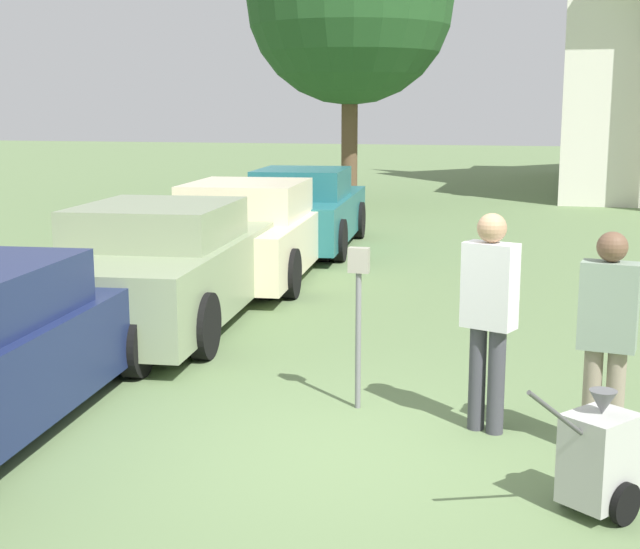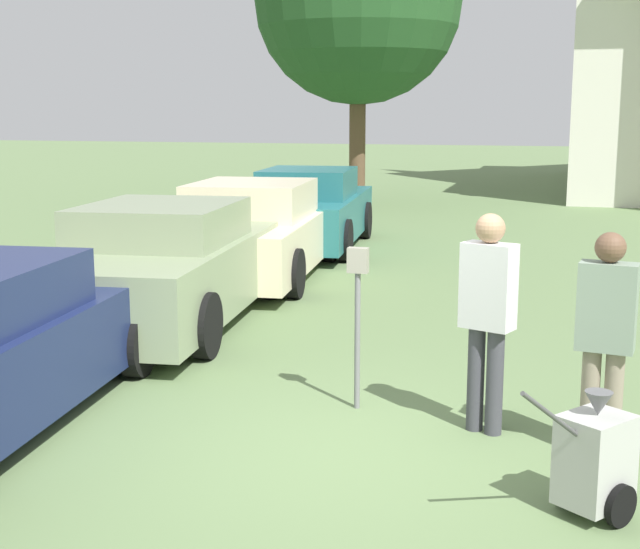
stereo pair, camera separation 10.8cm
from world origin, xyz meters
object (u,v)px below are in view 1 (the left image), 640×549
Objects in this scene: parked_car_cream at (250,233)px; parking_meter at (359,298)px; parked_car_teal at (304,211)px; parked_car_sage at (164,266)px; person_worker at (489,308)px; equipment_cart at (599,458)px; person_supervisor at (607,330)px.

parked_car_cream is 3.56× the size of parking_meter.
parked_car_teal is (-0.00, 3.08, 0.01)m from parked_car_cream.
person_worker is at bearing -40.01° from parked_car_sage.
parking_meter is 1.45× the size of equipment_cart.
parked_car_cream is 3.08m from parked_car_teal.
parked_car_cream reaches higher than equipment_cart.
parked_car_cream reaches higher than parked_car_sage.
person_supervisor is (5.07, -6.30, 0.29)m from parked_car_cream.
parked_car_sage is at bearing -95.90° from parked_car_cream.
person_worker is (4.17, -9.08, 0.33)m from parked_car_teal.
equipment_cart is at bearing -39.91° from parking_meter.
parked_car_teal is at bearing 84.12° from parked_car_cream.
person_worker is 0.95m from person_supervisor.
parked_car_teal is (0.00, 6.25, -0.00)m from parked_car_sage.
parked_car_sage is 3.95m from parking_meter.
person_worker is (4.17, -6.00, 0.34)m from parked_car_cream.
parked_car_sage is at bearing -95.89° from parked_car_teal.
person_worker reaches higher than person_supervisor.
parked_car_cream is 5.16× the size of equipment_cart.
parking_meter is at bearing -7.41° from person_supervisor.
parked_car_cream is 2.84× the size of person_worker.
parked_car_teal is 10.66m from person_supervisor.
parked_car_cream is (0.00, 3.18, -0.01)m from parked_car_sage.
person_supervisor is at bearing -16.15° from parking_meter.
parked_car_cream is at bearing -34.19° from person_worker.
parked_car_sage reaches higher than parking_meter.
person_worker reaches higher than parked_car_sage.
person_supervisor reaches higher than parking_meter.
equipment_cart is at bearing 95.18° from person_supervisor.
equipment_cart is (-0.07, -1.06, -0.60)m from person_supervisor.
parking_meter is at bearing 6.73° from person_worker.
parked_car_teal is 2.79× the size of person_supervisor.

